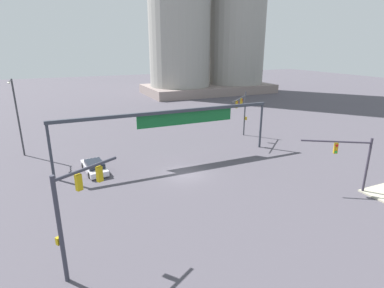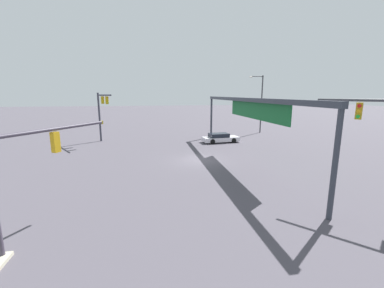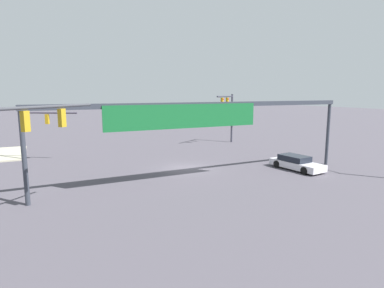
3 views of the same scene
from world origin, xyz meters
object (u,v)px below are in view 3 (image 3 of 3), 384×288
(traffic_signal_opposite_side, at_px, (229,111))
(sedan_car_approaching, at_px, (296,163))
(traffic_signal_cross_street, at_px, (17,142))
(traffic_signal_near_corner, at_px, (34,125))

(traffic_signal_opposite_side, height_order, sedan_car_approaching, traffic_signal_opposite_side)
(traffic_signal_cross_street, distance_m, sedan_car_approaching, 21.69)
(traffic_signal_near_corner, bearing_deg, sedan_car_approaching, -3.00)
(traffic_signal_cross_street, relative_size, sedan_car_approaching, 1.31)
(traffic_signal_near_corner, relative_size, traffic_signal_opposite_side, 0.80)
(traffic_signal_near_corner, distance_m, traffic_signal_opposite_side, 23.09)
(traffic_signal_cross_street, height_order, sedan_car_approaching, traffic_signal_cross_street)
(traffic_signal_opposite_side, distance_m, traffic_signal_cross_street, 30.73)
(traffic_signal_cross_street, bearing_deg, traffic_signal_opposite_side, -1.93)
(traffic_signal_opposite_side, xyz_separation_m, traffic_signal_cross_street, (23.71, 19.55, 0.15))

